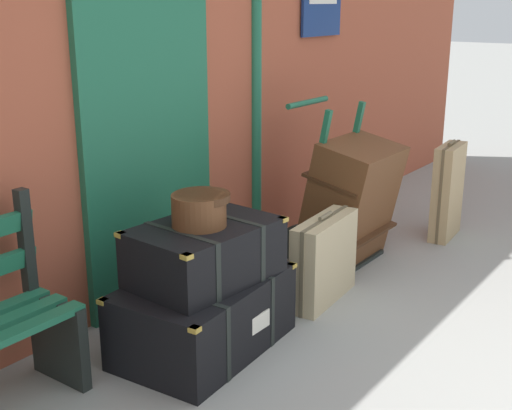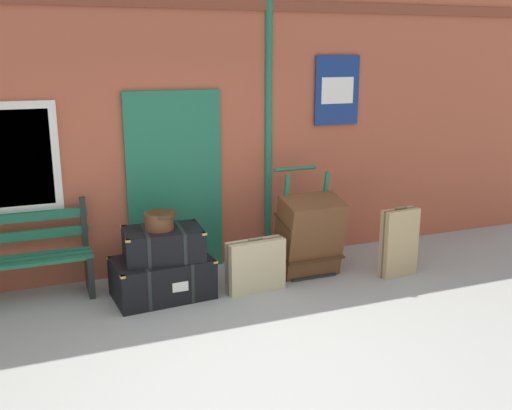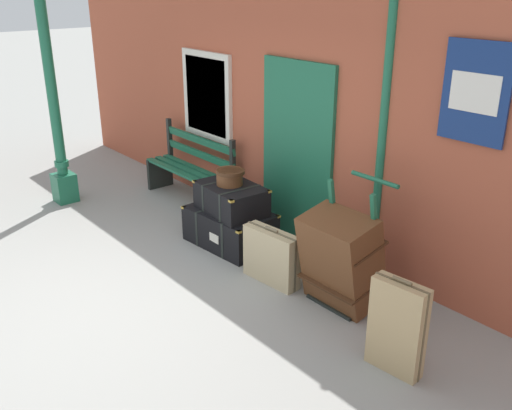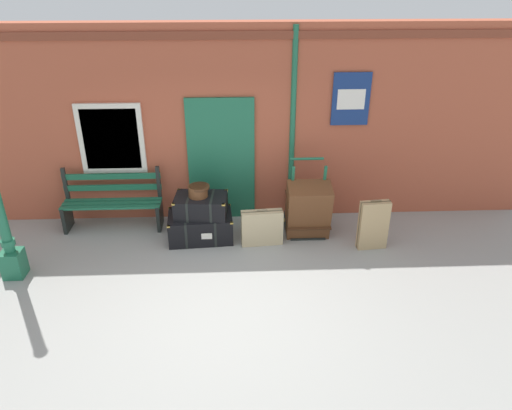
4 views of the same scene
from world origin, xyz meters
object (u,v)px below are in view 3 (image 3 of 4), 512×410
object	(u,v)px
porters_trolley	(352,273)
large_brown_trunk	(341,260)
lamp_post	(56,122)
steamer_trunk_middle	(231,199)
suitcase_brown	(397,327)
suitcase_umber	(271,256)
round_hatbox	(230,176)
platform_bench	(191,170)
steamer_trunk_base	(230,227)

from	to	relation	value
porters_trolley	large_brown_trunk	world-z (taller)	porters_trolley
lamp_post	steamer_trunk_middle	size ratio (longest dim) A/B	3.50
suitcase_brown	suitcase_umber	xyz separation A→B (m)	(-1.69, 0.18, -0.11)
steamer_trunk_middle	round_hatbox	bearing A→B (deg)	166.21
large_brown_trunk	suitcase_brown	bearing A→B (deg)	-22.68
lamp_post	suitcase_brown	size ratio (longest dim) A/B	3.58
platform_bench	porters_trolley	world-z (taller)	porters_trolley
suitcase_umber	large_brown_trunk	bearing A→B (deg)	15.82
round_hatbox	suitcase_umber	xyz separation A→B (m)	(0.97, -0.23, -0.56)
porters_trolley	suitcase_brown	xyz separation A→B (m)	(0.95, -0.57, 0.12)
platform_bench	round_hatbox	xyz separation A→B (m)	(1.46, -0.44, 0.40)
round_hatbox	suitcase_brown	size ratio (longest dim) A/B	0.40
platform_bench	suitcase_umber	bearing A→B (deg)	-15.26
large_brown_trunk	suitcase_umber	xyz separation A→B (m)	(-0.75, -0.21, -0.19)
steamer_trunk_base	suitcase_umber	xyz separation A→B (m)	(0.97, -0.21, 0.07)
steamer_trunk_middle	suitcase_umber	distance (m)	1.01
steamer_trunk_base	steamer_trunk_middle	xyz separation A→B (m)	(0.03, 0.00, 0.37)
round_hatbox	suitcase_umber	distance (m)	1.15
platform_bench	steamer_trunk_base	size ratio (longest dim) A/B	1.52
platform_bench	steamer_trunk_base	bearing A→B (deg)	-17.11
lamp_post	suitcase_umber	size ratio (longest dim) A/B	4.52
large_brown_trunk	lamp_post	bearing A→B (deg)	-167.79
steamer_trunk_base	steamer_trunk_middle	bearing A→B (deg)	10.06
steamer_trunk_middle	suitcase_brown	xyz separation A→B (m)	(2.64, -0.40, -0.19)
lamp_post	steamer_trunk_middle	world-z (taller)	lamp_post
platform_bench	suitcase_brown	bearing A→B (deg)	-11.62
steamer_trunk_middle	suitcase_umber	xyz separation A→B (m)	(0.95, -0.22, -0.30)
suitcase_brown	suitcase_umber	size ratio (longest dim) A/B	1.26
lamp_post	round_hatbox	bearing A→B (deg)	20.14
lamp_post	round_hatbox	distance (m)	2.75
lamp_post	porters_trolley	bearing A→B (deg)	14.40
lamp_post	large_brown_trunk	bearing A→B (deg)	12.21
round_hatbox	suitcase_brown	xyz separation A→B (m)	(2.67, -0.41, -0.45)
platform_bench	large_brown_trunk	bearing A→B (deg)	-8.09
round_hatbox	steamer_trunk_middle	bearing A→B (deg)	-13.79
steamer_trunk_middle	porters_trolley	size ratio (longest dim) A/B	0.70
suitcase_brown	suitcase_umber	bearing A→B (deg)	173.77
steamer_trunk_base	steamer_trunk_middle	size ratio (longest dim) A/B	1.25
porters_trolley	suitcase_umber	distance (m)	0.84
porters_trolley	suitcase_brown	size ratio (longest dim) A/B	1.45
porters_trolley	steamer_trunk_base	bearing A→B (deg)	-174.30
platform_bench	steamer_trunk_middle	bearing A→B (deg)	-16.67
steamer_trunk_base	porters_trolley	world-z (taller)	porters_trolley
steamer_trunk_middle	suitcase_brown	distance (m)	2.68
porters_trolley	suitcase_umber	size ratio (longest dim) A/B	1.83
steamer_trunk_base	round_hatbox	distance (m)	0.63
lamp_post	large_brown_trunk	world-z (taller)	lamp_post
platform_bench	porters_trolley	bearing A→B (deg)	-5.00
lamp_post	steamer_trunk_middle	distance (m)	2.81
steamer_trunk_base	round_hatbox	bearing A→B (deg)	102.72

